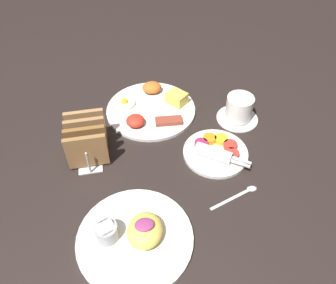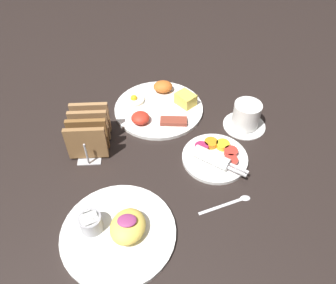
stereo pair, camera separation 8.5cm
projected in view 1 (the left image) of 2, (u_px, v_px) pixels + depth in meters
name	position (u px, v px, depth m)	size (l,w,h in m)	color
ground_plane	(146.00, 164.00, 0.84)	(3.00, 3.00, 0.00)	black
plate_breakfast	(152.00, 107.00, 0.98)	(0.27, 0.27, 0.05)	white
plate_condiments	(216.00, 151.00, 0.85)	(0.17, 0.17, 0.04)	white
plate_foreground	(135.00, 235.00, 0.68)	(0.25, 0.25, 0.06)	white
toast_rack	(87.00, 140.00, 0.83)	(0.10, 0.15, 0.10)	#B7B7BC
coffee_cup	(239.00, 109.00, 0.94)	(0.12, 0.12, 0.08)	white
teaspoon	(241.00, 193.00, 0.77)	(0.13, 0.05, 0.01)	silver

